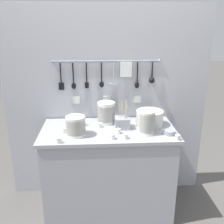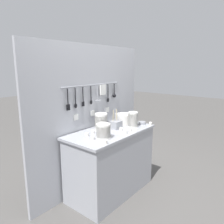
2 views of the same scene
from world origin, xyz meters
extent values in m
plane|color=#514F4C|center=(0.00, 0.00, 0.00)|extent=(20.00, 20.00, 0.00)
cube|color=#9EA0A8|center=(0.00, 0.00, 0.83)|extent=(1.20, 0.60, 0.03)
cube|color=#9EA0A8|center=(0.00, 0.00, 0.41)|extent=(1.15, 0.58, 0.82)
cube|color=#A8AAB2|center=(0.00, 0.33, 0.96)|extent=(2.00, 0.04, 1.93)
cylinder|color=#93969E|center=(0.00, 0.30, 1.41)|extent=(1.00, 0.01, 0.01)
sphere|color=#93969E|center=(-0.50, 0.30, 1.41)|extent=(0.02, 0.02, 0.02)
sphere|color=#93969E|center=(0.50, 0.30, 1.41)|extent=(0.02, 0.02, 0.02)
cylinder|color=black|center=(-0.43, 0.29, 1.30)|extent=(0.01, 0.01, 0.19)
cube|color=black|center=(-0.43, 0.29, 1.18)|extent=(0.05, 0.01, 0.07)
cylinder|color=#93969E|center=(-0.43, 0.30, 1.40)|extent=(0.01, 0.01, 0.02)
cylinder|color=black|center=(-0.32, 0.29, 1.30)|extent=(0.01, 0.01, 0.19)
ellipsoid|color=black|center=(-0.32, 0.29, 1.18)|extent=(0.04, 0.02, 0.06)
cylinder|color=#93969E|center=(-0.32, 0.30, 1.40)|extent=(0.01, 0.01, 0.02)
cylinder|color=black|center=(-0.19, 0.29, 1.30)|extent=(0.01, 0.01, 0.19)
cube|color=black|center=(-0.19, 0.29, 1.18)|extent=(0.04, 0.01, 0.06)
cylinder|color=#93969E|center=(-0.19, 0.30, 1.40)|extent=(0.01, 0.01, 0.02)
cylinder|color=black|center=(-0.05, 0.29, 1.31)|extent=(0.01, 0.01, 0.18)
ellipsoid|color=black|center=(-0.05, 0.29, 1.19)|extent=(0.04, 0.02, 0.06)
cylinder|color=#93969E|center=(-0.05, 0.30, 1.40)|extent=(0.01, 0.01, 0.02)
cylinder|color=#93969E|center=(0.07, 0.29, 1.32)|extent=(0.01, 0.01, 0.16)
torus|color=#93969E|center=(0.07, 0.29, 1.20)|extent=(0.10, 0.10, 0.01)
cylinder|color=#93969E|center=(0.07, 0.30, 1.40)|extent=(0.01, 0.01, 0.02)
cube|color=silver|center=(0.18, 0.29, 1.33)|extent=(0.11, 0.02, 0.14)
cylinder|color=#93969E|center=(0.18, 0.30, 1.40)|extent=(0.01, 0.01, 0.02)
cylinder|color=black|center=(0.29, 0.29, 1.30)|extent=(0.01, 0.01, 0.20)
ellipsoid|color=black|center=(0.29, 0.29, 1.18)|extent=(0.04, 0.02, 0.06)
cylinder|color=#93969E|center=(0.29, 0.30, 1.40)|extent=(0.01, 0.01, 0.02)
cylinder|color=black|center=(0.43, 0.29, 1.32)|extent=(0.01, 0.01, 0.15)
sphere|color=black|center=(0.43, 0.29, 1.22)|extent=(0.06, 0.06, 0.06)
cylinder|color=#93969E|center=(0.43, 0.30, 1.40)|extent=(0.01, 0.01, 0.02)
cube|color=white|center=(-0.30, 0.31, 1.03)|extent=(0.07, 0.01, 0.07)
cube|color=white|center=(0.00, 0.31, 1.03)|extent=(0.07, 0.01, 0.07)
cube|color=white|center=(0.30, 0.31, 1.03)|extent=(0.07, 0.01, 0.07)
cylinder|color=silver|center=(-0.01, 0.15, 0.87)|extent=(0.16, 0.16, 0.05)
cylinder|color=silver|center=(-0.01, 0.15, 0.90)|extent=(0.16, 0.16, 0.05)
cylinder|color=silver|center=(-0.01, 0.15, 0.93)|extent=(0.16, 0.16, 0.05)
cylinder|color=silver|center=(-0.01, 0.15, 0.97)|extent=(0.16, 0.16, 0.05)
cylinder|color=silver|center=(-0.01, 0.15, 1.00)|extent=(0.16, 0.16, 0.05)
cylinder|color=silver|center=(-0.01, 0.15, 1.03)|extent=(0.16, 0.16, 0.05)
cylinder|color=silver|center=(-0.28, -0.12, 0.87)|extent=(0.16, 0.16, 0.05)
cylinder|color=silver|center=(-0.28, -0.12, 0.89)|extent=(0.16, 0.16, 0.05)
cylinder|color=silver|center=(-0.28, -0.12, 0.92)|extent=(0.16, 0.16, 0.05)
cylinder|color=silver|center=(-0.28, -0.12, 0.94)|extent=(0.16, 0.16, 0.05)
cylinder|color=silver|center=(-0.28, -0.12, 0.97)|extent=(0.16, 0.16, 0.05)
cylinder|color=silver|center=(-0.28, -0.12, 0.99)|extent=(0.16, 0.16, 0.05)
cylinder|color=silver|center=(0.33, -0.12, 0.87)|extent=(0.13, 0.13, 0.04)
cylinder|color=silver|center=(0.33, -0.12, 0.89)|extent=(0.13, 0.13, 0.04)
cylinder|color=silver|center=(0.33, -0.12, 0.91)|extent=(0.13, 0.13, 0.04)
cylinder|color=silver|center=(0.33, -0.12, 0.94)|extent=(0.13, 0.13, 0.04)
cylinder|color=silver|center=(0.33, -0.12, 0.96)|extent=(0.13, 0.13, 0.04)
cylinder|color=silver|center=(0.33, -0.12, 0.98)|extent=(0.13, 0.13, 0.04)
cylinder|color=silver|center=(0.33, -0.12, 1.01)|extent=(0.13, 0.13, 0.04)
cylinder|color=silver|center=(0.33, -0.12, 1.03)|extent=(0.13, 0.13, 0.04)
cylinder|color=silver|center=(0.39, 0.08, 0.85)|extent=(0.25, 0.25, 0.01)
cylinder|color=silver|center=(0.39, 0.08, 0.86)|extent=(0.25, 0.25, 0.01)
cylinder|color=silver|center=(0.39, 0.08, 0.87)|extent=(0.25, 0.25, 0.01)
cylinder|color=silver|center=(0.39, 0.08, 0.88)|extent=(0.25, 0.25, 0.01)
cylinder|color=silver|center=(0.39, 0.08, 0.89)|extent=(0.25, 0.25, 0.01)
cylinder|color=silver|center=(0.39, 0.08, 0.90)|extent=(0.25, 0.25, 0.01)
cylinder|color=silver|center=(0.39, 0.08, 0.91)|extent=(0.25, 0.25, 0.01)
cylinder|color=silver|center=(0.39, 0.08, 0.92)|extent=(0.25, 0.25, 0.01)
cylinder|color=silver|center=(0.39, 0.08, 0.93)|extent=(0.25, 0.25, 0.01)
cylinder|color=silver|center=(0.39, 0.08, 0.94)|extent=(0.25, 0.25, 0.01)
cylinder|color=silver|center=(0.39, 0.08, 0.95)|extent=(0.25, 0.25, 0.01)
cylinder|color=silver|center=(0.39, 0.08, 0.96)|extent=(0.25, 0.25, 0.01)
cylinder|color=silver|center=(0.39, 0.08, 0.97)|extent=(0.25, 0.25, 0.01)
cylinder|color=silver|center=(0.39, 0.08, 0.98)|extent=(0.25, 0.25, 0.01)
cylinder|color=#93969E|center=(0.52, -0.14, 0.87)|extent=(0.10, 0.10, 0.04)
cube|color=#93969E|center=(0.13, 0.02, 0.90)|extent=(0.13, 0.13, 0.10)
cylinder|color=#C6B793|center=(0.16, 0.02, 1.00)|extent=(0.03, 0.03, 0.20)
cylinder|color=#C6B793|center=(0.12, 0.05, 0.99)|extent=(0.01, 0.03, 0.19)
cylinder|color=#93969E|center=(0.16, 0.05, 1.00)|extent=(0.02, 0.03, 0.20)
cylinder|color=#C6B793|center=(0.10, 0.05, 1.00)|extent=(0.02, 0.02, 0.20)
cylinder|color=#C6B793|center=(0.16, 0.04, 1.00)|extent=(0.03, 0.01, 0.20)
cylinder|color=#93969E|center=(0.15, -0.01, 0.98)|extent=(0.03, 0.02, 0.17)
cylinder|color=#93969E|center=(0.17, 0.02, 0.98)|extent=(0.03, 0.01, 0.17)
cylinder|color=#C6B793|center=(0.14, 0.05, 0.98)|extent=(0.02, 0.01, 0.17)
cylinder|color=silver|center=(0.55, -0.26, 0.87)|extent=(0.04, 0.04, 0.04)
cylinder|color=silver|center=(-0.35, 0.08, 0.87)|extent=(0.04, 0.04, 0.04)
cylinder|color=silver|center=(-0.22, 0.10, 0.87)|extent=(0.04, 0.04, 0.04)
cylinder|color=silver|center=(-0.39, -0.05, 0.87)|extent=(0.04, 0.04, 0.04)
cylinder|color=silver|center=(-0.41, -0.26, 0.87)|extent=(0.04, 0.04, 0.04)
cylinder|color=silver|center=(0.02, -0.21, 0.87)|extent=(0.04, 0.04, 0.04)
cylinder|color=silver|center=(0.08, -0.10, 0.87)|extent=(0.04, 0.04, 0.04)
cylinder|color=silver|center=(0.13, -0.21, 0.87)|extent=(0.04, 0.04, 0.04)
cylinder|color=silver|center=(-0.08, 0.05, 0.87)|extent=(0.04, 0.04, 0.04)
camera|label=1|loc=(-0.10, -2.17, 1.76)|focal=42.00mm
camera|label=2|loc=(-2.06, -1.68, 1.66)|focal=35.00mm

